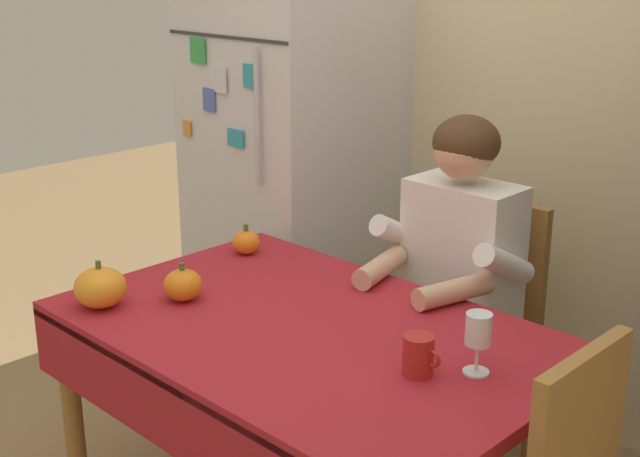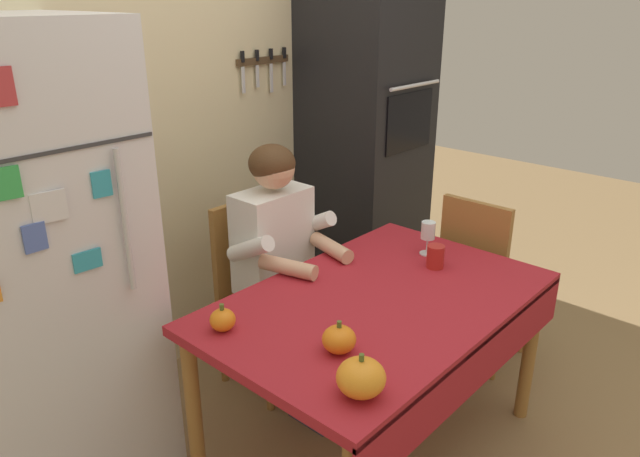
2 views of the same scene
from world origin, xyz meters
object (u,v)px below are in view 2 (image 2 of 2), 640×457
chair_behind_person (258,285)px  wine_glass (428,232)px  pumpkin_large (361,377)px  seated_person (284,254)px  refrigerator (35,275)px  chair_right_side (480,274)px  pumpkin_small (223,320)px  wall_oven (365,140)px  pumpkin_medium (339,339)px  dining_table (382,318)px  coffee_mug (436,256)px

chair_behind_person → wine_glass: 0.88m
chair_behind_person → pumpkin_large: bearing=-117.5°
seated_person → wine_glass: 0.67m
refrigerator → chair_right_side: size_ratio=1.94×
seated_person → wine_glass: size_ratio=7.90×
chair_behind_person → pumpkin_large: chair_behind_person is taller
chair_right_side → pumpkin_large: bearing=-166.6°
pumpkin_large → pumpkin_small: (-0.04, 0.59, -0.02)m
refrigerator → wall_oven: wall_oven is taller
chair_right_side → wine_glass: size_ratio=5.90×
pumpkin_large → pumpkin_medium: size_ratio=1.30×
wall_oven → wine_glass: (-0.56, -0.81, -0.20)m
wall_oven → pumpkin_medium: bearing=-144.5°
refrigerator → chair_right_side: 2.07m
pumpkin_small → refrigerator: bearing=122.8°
pumpkin_large → pumpkin_medium: pumpkin_large is taller
chair_right_side → wine_glass: chair_right_side is taller
dining_table → seated_person: (0.05, 0.60, 0.08)m
chair_right_side → pumpkin_medium: (-1.30, -0.14, 0.28)m
dining_table → coffee_mug: bearing=1.2°
coffee_mug → pumpkin_medium: bearing=-171.7°
wine_glass → pumpkin_small: (-1.05, 0.18, -0.07)m
wall_oven → coffee_mug: wall_oven is taller
seated_person → chair_right_side: size_ratio=1.34×
coffee_mug → seated_person: bearing=120.1°
wall_oven → dining_table: size_ratio=1.50×
pumpkin_large → wine_glass: bearing=22.3°
coffee_mug → pumpkin_medium: size_ratio=0.90×
refrigerator → wall_oven: bearing=1.1°
pumpkin_large → pumpkin_small: 0.59m
pumpkin_large → seated_person: bearing=57.8°
chair_behind_person → seated_person: 0.29m
seated_person → pumpkin_small: 0.69m
wall_oven → dining_table: 1.45m
wall_oven → pumpkin_medium: size_ratio=18.16×
pumpkin_large → dining_table: bearing=29.9°
wine_glass → pumpkin_medium: size_ratio=1.36×
dining_table → pumpkin_medium: 0.43m
chair_behind_person → dining_table: bearing=-93.3°
seated_person → coffee_mug: 0.69m
chair_behind_person → coffee_mug: 0.90m
refrigerator → wall_oven: size_ratio=0.86×
pumpkin_small → pumpkin_medium: bearing=-66.5°
refrigerator → pumpkin_large: 1.26m
seated_person → pumpkin_large: bearing=-122.2°
chair_right_side → coffee_mug: chair_right_side is taller
pumpkin_medium → refrigerator: bearing=119.3°
pumpkin_medium → pumpkin_small: 0.43m
coffee_mug → pumpkin_medium: (-0.79, -0.11, -0.00)m
refrigerator → seated_person: (1.00, -0.28, -0.16)m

